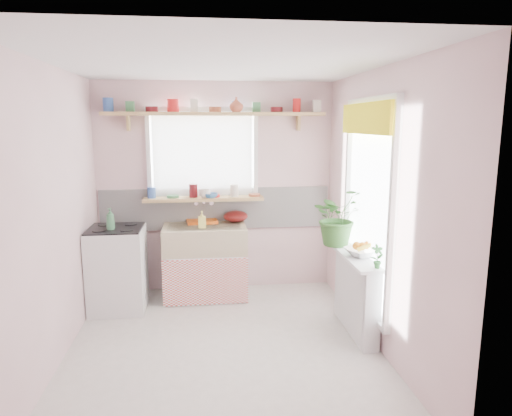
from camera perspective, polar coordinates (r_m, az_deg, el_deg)
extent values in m
plane|color=silver|center=(4.35, -4.04, -17.09)|extent=(3.20, 3.20, 0.00)
plane|color=white|center=(3.88, -4.54, 17.66)|extent=(3.20, 3.20, 0.00)
plane|color=silver|center=(5.51, -5.01, 2.52)|extent=(2.80, 0.00, 2.80)
plane|color=silver|center=(2.38, -2.56, -8.27)|extent=(2.80, 0.00, 2.80)
plane|color=silver|center=(4.12, -24.13, -1.12)|extent=(0.00, 3.20, 3.20)
plane|color=silver|center=(4.23, 15.05, -0.28)|extent=(0.00, 3.20, 3.20)
cube|color=white|center=(5.53, -4.96, -0.07)|extent=(2.74, 0.03, 0.50)
cube|color=pink|center=(5.57, -4.93, -2.09)|extent=(2.74, 0.02, 0.12)
cube|color=white|center=(5.46, -6.66, 6.64)|extent=(1.20, 0.01, 1.00)
cube|color=white|center=(5.39, -6.66, 6.59)|extent=(1.15, 0.02, 0.95)
cube|color=white|center=(4.41, 14.04, 0.21)|extent=(0.01, 1.10, 1.90)
cube|color=#FFF21A|center=(4.31, 13.45, 10.84)|extent=(0.03, 1.20, 0.28)
cube|color=white|center=(5.44, -6.34, -8.19)|extent=(0.85, 0.55, 0.55)
cube|color=#E24B42|center=(5.17, -6.31, -9.18)|extent=(0.95, 0.02, 0.53)
cube|color=beige|center=(5.32, -6.43, -3.85)|extent=(0.95, 0.55, 0.30)
cylinder|color=silver|center=(5.48, -6.54, 0.86)|extent=(0.03, 0.22, 0.03)
cube|color=white|center=(5.23, -16.90, -7.34)|extent=(0.58, 0.58, 0.90)
cube|color=black|center=(5.11, -17.17, -2.48)|extent=(0.56, 0.56, 0.02)
cylinder|color=black|center=(5.00, -19.04, -2.69)|extent=(0.14, 0.14, 0.01)
cylinder|color=black|center=(4.95, -15.88, -2.65)|extent=(0.14, 0.14, 0.01)
cylinder|color=black|center=(5.27, -18.41, -2.00)|extent=(0.14, 0.14, 0.01)
cylinder|color=black|center=(5.22, -15.40, -1.95)|extent=(0.14, 0.14, 0.01)
cube|color=white|center=(4.61, 12.42, -10.57)|extent=(0.15, 0.90, 0.75)
cube|color=white|center=(4.48, 12.25, -6.00)|extent=(0.22, 0.95, 0.03)
cube|color=tan|center=(5.40, -6.54, 1.15)|extent=(1.40, 0.22, 0.04)
cube|color=tan|center=(5.32, -5.12, 11.63)|extent=(2.52, 0.24, 0.04)
cylinder|color=#3359A5|center=(5.42, -17.98, 12.00)|extent=(0.11, 0.11, 0.12)
cylinder|color=#3F7F4C|center=(5.38, -15.46, 12.14)|extent=(0.11, 0.11, 0.12)
cylinder|color=#590F14|center=(5.35, -12.90, 11.94)|extent=(0.11, 0.11, 0.06)
cylinder|color=red|center=(5.33, -10.33, 12.36)|extent=(0.11, 0.11, 0.12)
cylinder|color=silver|center=(5.32, -7.73, 12.44)|extent=(0.11, 0.11, 0.12)
cylinder|color=#A55133|center=(5.33, -5.13, 12.17)|extent=(0.11, 0.11, 0.06)
cylinder|color=#3359A5|center=(5.34, -2.54, 12.52)|extent=(0.11, 0.11, 0.12)
cylinder|color=#3F7F4C|center=(5.36, 0.04, 12.52)|extent=(0.11, 0.11, 0.12)
cylinder|color=#590F14|center=(5.39, 2.59, 12.18)|extent=(0.11, 0.11, 0.06)
cylinder|color=red|center=(5.44, 5.10, 12.45)|extent=(0.11, 0.11, 0.12)
cylinder|color=silver|center=(5.49, 7.57, 12.39)|extent=(0.11, 0.11, 0.12)
cylinder|color=#3359A5|center=(5.43, -13.12, 1.84)|extent=(0.11, 0.11, 0.12)
cylinder|color=#3F7F4C|center=(5.40, -10.51, 1.90)|extent=(0.11, 0.11, 0.12)
cylinder|color=#590F14|center=(5.40, -7.87, 1.65)|extent=(0.11, 0.11, 0.06)
cylinder|color=red|center=(5.39, -5.24, 2.02)|extent=(0.11, 0.11, 0.12)
cylinder|color=silver|center=(5.40, -2.61, 2.07)|extent=(0.11, 0.11, 0.12)
cylinder|color=#A55133|center=(5.43, 0.00, 1.81)|extent=(0.11, 0.11, 0.06)
cube|color=#DF5A13|center=(5.47, -6.77, -1.63)|extent=(0.38, 0.31, 0.04)
ellipsoid|color=#58100F|center=(5.48, -2.57, -1.04)|extent=(0.32, 0.32, 0.13)
imported|color=#326428|center=(4.75, 10.16, -1.05)|extent=(0.68, 0.65, 0.60)
imported|color=silver|center=(4.46, 13.13, -5.40)|extent=(0.39, 0.39, 0.08)
imported|color=#276328|center=(4.10, 14.92, -5.87)|extent=(0.12, 0.09, 0.21)
imported|color=#F6EC6D|center=(5.19, -6.77, -1.44)|extent=(0.09, 0.09, 0.19)
imported|color=white|center=(5.33, -6.41, 1.80)|extent=(0.16, 0.16, 0.10)
imported|color=teal|center=(5.34, -5.70, 1.57)|extent=(0.19, 0.19, 0.05)
imported|color=#AE5035|center=(5.28, -2.47, 12.79)|extent=(0.19, 0.19, 0.17)
imported|color=#428555|center=(5.01, -17.75, -1.30)|extent=(0.12, 0.12, 0.23)
sphere|color=orange|center=(4.44, 13.16, -4.67)|extent=(0.08, 0.08, 0.08)
sphere|color=orange|center=(4.49, 13.75, -4.53)|extent=(0.08, 0.08, 0.08)
sphere|color=orange|center=(4.44, 12.46, -4.63)|extent=(0.08, 0.08, 0.08)
cylinder|color=yellow|center=(4.40, 13.63, -4.70)|extent=(0.18, 0.04, 0.10)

